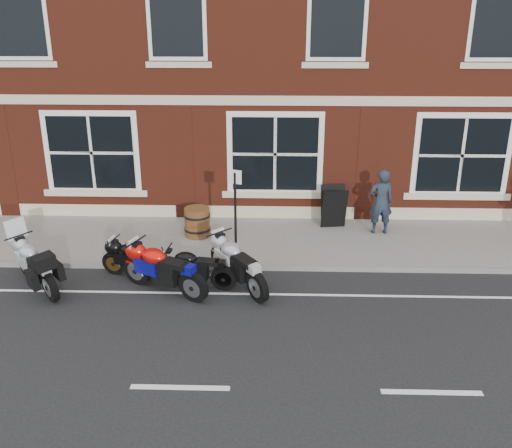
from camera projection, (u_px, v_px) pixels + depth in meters
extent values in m
plane|color=black|center=(202.00, 298.00, 11.92)|extent=(80.00, 80.00, 0.00)
cube|color=slate|center=(216.00, 240.00, 14.70)|extent=(30.00, 3.00, 0.12)
cube|color=slate|center=(210.00, 266.00, 13.23)|extent=(30.00, 0.16, 0.12)
cylinder|color=black|center=(27.00, 262.00, 12.79)|extent=(0.53, 0.58, 0.66)
cylinder|color=black|center=(52.00, 286.00, 11.71)|extent=(0.53, 0.58, 0.66)
cube|color=black|center=(36.00, 258.00, 12.16)|extent=(0.73, 0.78, 0.23)
ellipsoid|color=#A0A1A5|center=(32.00, 251.00, 12.23)|extent=(0.66, 0.68, 0.33)
cube|color=black|center=(42.00, 261.00, 11.83)|extent=(0.57, 0.60, 0.10)
cube|color=silver|center=(21.00, 227.00, 12.47)|extent=(0.35, 0.32, 0.46)
cylinder|color=black|center=(138.00, 269.00, 12.42)|extent=(0.66, 0.45, 0.67)
cylinder|color=black|center=(195.00, 286.00, 11.69)|extent=(0.66, 0.45, 0.67)
cube|color=black|center=(163.00, 262.00, 11.95)|extent=(0.86, 0.63, 0.23)
ellipsoid|color=red|center=(156.00, 255.00, 11.98)|extent=(0.70, 0.62, 0.34)
cube|color=black|center=(178.00, 262.00, 11.72)|extent=(0.64, 0.52, 0.11)
cylinder|color=black|center=(115.00, 262.00, 12.90)|extent=(0.57, 0.27, 0.57)
cylinder|color=black|center=(166.00, 270.00, 12.52)|extent=(0.57, 0.27, 0.57)
cube|color=black|center=(137.00, 254.00, 12.62)|extent=(0.74, 0.40, 0.19)
ellipsoid|color=black|center=(132.00, 248.00, 12.62)|extent=(0.56, 0.45, 0.28)
cube|color=black|center=(152.00, 253.00, 12.49)|extent=(0.53, 0.36, 0.09)
cylinder|color=black|center=(222.00, 260.00, 12.88)|extent=(0.50, 0.64, 0.68)
cylinder|color=black|center=(259.00, 286.00, 11.67)|extent=(0.50, 0.64, 0.68)
cube|color=black|center=(238.00, 256.00, 12.19)|extent=(0.69, 0.85, 0.23)
ellipsoid|color=#9B9B9F|center=(234.00, 248.00, 12.27)|extent=(0.65, 0.71, 0.34)
cube|color=black|center=(249.00, 260.00, 11.82)|extent=(0.56, 0.64, 0.11)
cylinder|color=black|center=(167.00, 272.00, 12.43)|extent=(0.58, 0.21, 0.57)
cylinder|color=black|center=(224.00, 278.00, 12.18)|extent=(0.58, 0.21, 0.57)
cube|color=black|center=(193.00, 262.00, 12.20)|extent=(0.73, 0.33, 0.19)
ellipsoid|color=black|center=(187.00, 257.00, 12.19)|extent=(0.54, 0.40, 0.28)
cube|color=black|center=(209.00, 260.00, 12.11)|extent=(0.52, 0.31, 0.09)
imported|color=#1C2633|center=(381.00, 202.00, 14.71)|extent=(0.65, 0.45, 1.72)
cylinder|color=#4F2815|center=(197.00, 222.00, 14.69)|extent=(0.65, 0.65, 0.76)
cylinder|color=black|center=(197.00, 229.00, 14.75)|extent=(0.68, 0.68, 0.05)
cylinder|color=black|center=(197.00, 215.00, 14.62)|extent=(0.68, 0.68, 0.05)
cylinder|color=black|center=(235.00, 219.00, 12.92)|extent=(0.06, 0.06, 2.16)
cube|color=silver|center=(235.00, 177.00, 12.57)|extent=(0.30, 0.12, 0.31)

